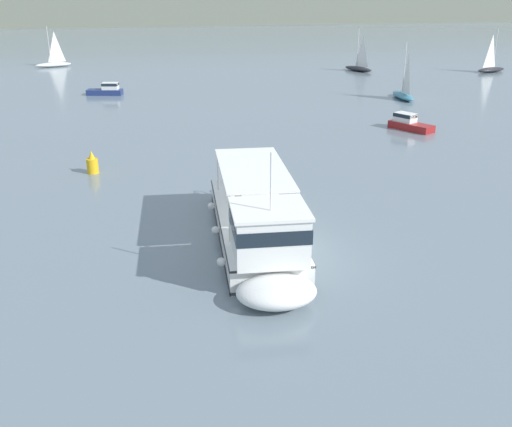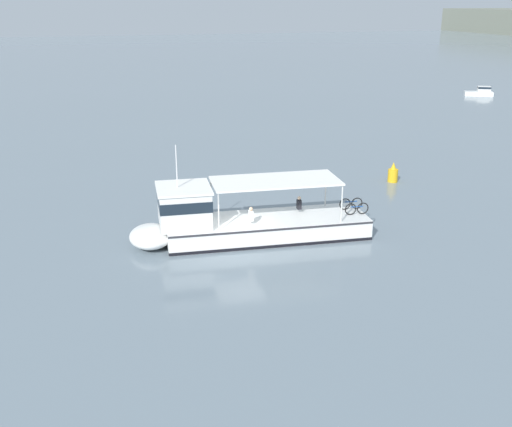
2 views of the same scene
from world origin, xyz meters
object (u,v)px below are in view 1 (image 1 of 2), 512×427
object	(u,v)px
motorboat_near_starboard	(107,90)
sailboat_horizon_east	(359,67)
channel_buoy	(92,164)
sailboat_mid_channel	(491,68)
ferry_main	(259,230)
sailboat_off_bow	(403,93)
sailboat_outer_anchorage	(54,63)
motorboat_near_port	(409,123)

from	to	relation	value
motorboat_near_starboard	sailboat_horizon_east	bearing A→B (deg)	18.60
channel_buoy	sailboat_mid_channel	bearing A→B (deg)	34.41
ferry_main	channel_buoy	world-z (taller)	ferry_main
ferry_main	sailboat_mid_channel	distance (m)	63.15
sailboat_off_bow	sailboat_mid_channel	world-z (taller)	same
sailboat_outer_anchorage	sailboat_off_bow	bearing A→B (deg)	-42.19
sailboat_off_bow	sailboat_horizon_east	world-z (taller)	same
sailboat_horizon_east	motorboat_near_port	distance (m)	33.30
motorboat_near_starboard	sailboat_mid_channel	world-z (taller)	sailboat_mid_channel
motorboat_near_port	motorboat_near_starboard	bearing A→B (deg)	137.87
sailboat_horizon_east	motorboat_near_starboard	bearing A→B (deg)	-161.40
motorboat_near_starboard	sailboat_horizon_east	size ratio (longest dim) A/B	0.70
ferry_main	sailboat_off_bow	distance (m)	39.13
sailboat_horizon_east	channel_buoy	distance (m)	50.64
motorboat_near_starboard	motorboat_near_port	size ratio (longest dim) A/B	1.00
motorboat_near_port	sailboat_off_bow	bearing A→B (deg)	65.95
sailboat_outer_anchorage	sailboat_horizon_east	world-z (taller)	same
sailboat_outer_anchorage	channel_buoy	xyz separation A→B (m)	(6.80, -51.84, 0.03)
ferry_main	motorboat_near_starboard	xyz separation A→B (m)	(-6.76, 41.07, -0.47)
sailboat_mid_channel	ferry_main	bearing A→B (deg)	-131.65
sailboat_outer_anchorage	sailboat_mid_channel	bearing A→B (deg)	-17.80
motorboat_near_starboard	sailboat_outer_anchorage	xyz separation A→B (m)	(-7.41, 24.14, -0.00)
sailboat_horizon_east	ferry_main	bearing A→B (deg)	-116.13
ferry_main	sailboat_horizon_east	bearing A→B (deg)	63.87
sailboat_outer_anchorage	motorboat_near_port	bearing A→B (deg)	-55.74
sailboat_off_bow	motorboat_near_port	distance (m)	13.55
sailboat_horizon_east	channel_buoy	bearing A→B (deg)	-130.44
sailboat_off_bow	motorboat_near_starboard	size ratio (longest dim) A/B	1.42
ferry_main	sailboat_outer_anchorage	size ratio (longest dim) A/B	2.41
sailboat_off_bow	sailboat_horizon_east	distance (m)	20.02
sailboat_horizon_east	sailboat_mid_channel	world-z (taller)	same
sailboat_mid_channel	sailboat_outer_anchorage	bearing A→B (deg)	162.20
sailboat_mid_channel	motorboat_near_port	size ratio (longest dim) A/B	1.43
sailboat_horizon_east	sailboat_outer_anchorage	bearing A→B (deg)	161.46
ferry_main	sailboat_horizon_east	xyz separation A→B (m)	(25.47, 51.92, -0.47)
motorboat_near_starboard	sailboat_mid_channel	size ratio (longest dim) A/B	0.70
sailboat_off_bow	sailboat_horizon_east	size ratio (longest dim) A/B	1.00
ferry_main	motorboat_near_port	size ratio (longest dim) A/B	3.44
sailboat_outer_anchorage	sailboat_mid_channel	size ratio (longest dim) A/B	1.00
sailboat_off_bow	channel_buoy	distance (m)	35.12
motorboat_near_starboard	channel_buoy	size ratio (longest dim) A/B	2.72
sailboat_outer_anchorage	sailboat_horizon_east	xyz separation A→B (m)	(39.65, -13.30, 0.00)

